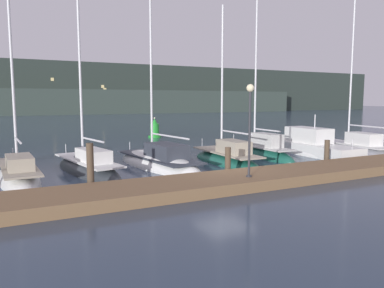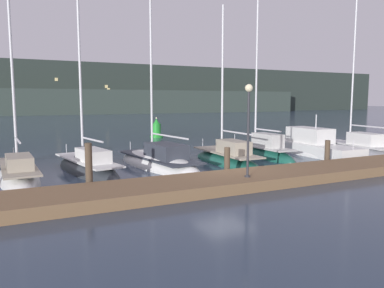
# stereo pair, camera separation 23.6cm
# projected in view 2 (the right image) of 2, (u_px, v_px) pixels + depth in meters

# --- Properties ---
(ground_plane) EXTENTS (400.00, 400.00, 0.00)m
(ground_plane) POSITION_uv_depth(u_px,v_px,m) (224.00, 176.00, 17.93)
(ground_plane) COLOR #2D3D51
(dock) EXTENTS (33.27, 2.80, 0.45)m
(dock) POSITION_uv_depth(u_px,v_px,m) (247.00, 179.00, 16.19)
(dock) COLOR brown
(dock) RESTS_ON ground
(mooring_pile_1) EXTENTS (0.28, 0.28, 1.96)m
(mooring_pile_1) POSITION_uv_depth(u_px,v_px,m) (89.00, 168.00, 14.78)
(mooring_pile_1) COLOR #4C3D2D
(mooring_pile_1) RESTS_ON ground
(mooring_pile_2) EXTENTS (0.28, 0.28, 1.44)m
(mooring_pile_2) POSITION_uv_depth(u_px,v_px,m) (227.00, 162.00, 17.60)
(mooring_pile_2) COLOR #4C3D2D
(mooring_pile_2) RESTS_ON ground
(mooring_pile_3) EXTENTS (0.28, 0.28, 1.48)m
(mooring_pile_3) POSITION_uv_depth(u_px,v_px,m) (327.00, 154.00, 20.39)
(mooring_pile_3) COLOR #4C3D2D
(mooring_pile_3) RESTS_ON ground
(sailboat_berth_2) EXTENTS (2.00, 6.95, 10.66)m
(sailboat_berth_2) POSITION_uv_depth(u_px,v_px,m) (19.00, 178.00, 17.04)
(sailboat_berth_2) COLOR white
(sailboat_berth_2) RESTS_ON ground
(sailboat_berth_3) EXTENTS (2.87, 7.32, 11.72)m
(sailboat_berth_3) POSITION_uv_depth(u_px,v_px,m) (88.00, 170.00, 18.85)
(sailboat_berth_3) COLOR #2D3338
(sailboat_berth_3) RESTS_ON ground
(sailboat_berth_4) EXTENTS (3.27, 8.17, 9.83)m
(sailboat_berth_4) POSITION_uv_depth(u_px,v_px,m) (158.00, 165.00, 20.59)
(sailboat_berth_4) COLOR white
(sailboat_berth_4) RESTS_ON ground
(sailboat_berth_5) EXTENTS (2.04, 6.80, 9.61)m
(sailboat_berth_5) POSITION_uv_depth(u_px,v_px,m) (227.00, 160.00, 21.65)
(sailboat_berth_5) COLOR #195647
(sailboat_berth_5) RESTS_ON ground
(sailboat_berth_6) EXTENTS (1.75, 6.80, 11.23)m
(sailboat_berth_6) POSITION_uv_depth(u_px,v_px,m) (260.00, 154.00, 24.28)
(sailboat_berth_6) COLOR #195647
(sailboat_berth_6) RESTS_ON ground
(motorboat_berth_7) EXTENTS (2.73, 7.51, 3.36)m
(motorboat_berth_7) POSITION_uv_depth(u_px,v_px,m) (315.00, 151.00, 24.97)
(motorboat_berth_7) COLOR white
(motorboat_berth_7) RESTS_ON ground
(sailboat_berth_8) EXTENTS (3.08, 7.59, 11.85)m
(sailboat_berth_8) POSITION_uv_depth(u_px,v_px,m) (356.00, 150.00, 26.33)
(sailboat_berth_8) COLOR gray
(sailboat_berth_8) RESTS_ON ground
(channel_buoy) EXTENTS (1.28, 1.28, 1.97)m
(channel_buoy) POSITION_uv_depth(u_px,v_px,m) (156.00, 130.00, 36.82)
(channel_buoy) COLOR green
(channel_buoy) RESTS_ON ground
(dock_lamppost) EXTENTS (0.32, 0.32, 3.84)m
(dock_lamppost) POSITION_uv_depth(u_px,v_px,m) (248.00, 115.00, 15.30)
(dock_lamppost) COLOR #2D2D33
(dock_lamppost) RESTS_ON dock
(hillside_backdrop) EXTENTS (240.00, 23.00, 13.91)m
(hillside_backdrop) POSITION_uv_depth(u_px,v_px,m) (46.00, 90.00, 102.21)
(hillside_backdrop) COLOR #28332D
(hillside_backdrop) RESTS_ON ground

